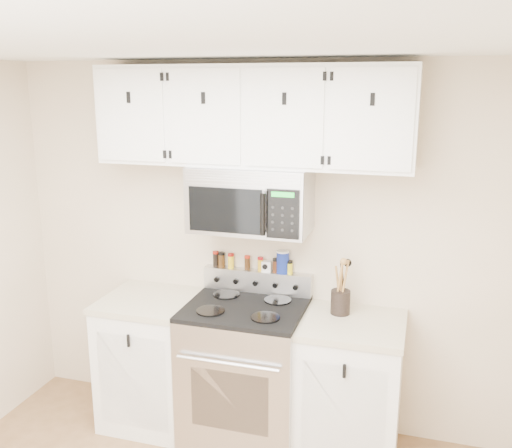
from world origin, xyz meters
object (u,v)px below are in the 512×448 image
(microwave, at_px, (251,199))
(salt_canister, at_px, (283,262))
(range, at_px, (245,371))
(utensil_crock, at_px, (340,300))

(microwave, distance_m, salt_canister, 0.51)
(range, bearing_deg, microwave, 89.77)
(utensil_crock, bearing_deg, range, -168.20)
(range, relative_size, utensil_crock, 3.06)
(range, distance_m, utensil_crock, 0.80)
(microwave, bearing_deg, salt_canister, 41.25)
(utensil_crock, bearing_deg, microwave, 179.79)
(microwave, bearing_deg, range, -90.23)
(range, xyz_separation_m, microwave, (0.00, 0.13, 1.14))
(range, bearing_deg, utensil_crock, 11.80)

